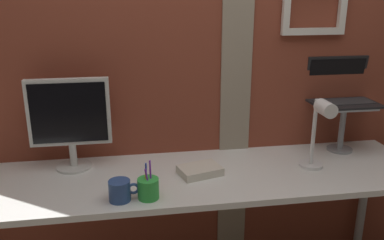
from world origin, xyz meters
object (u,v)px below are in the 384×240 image
monitor (70,117)px  coffee_mug (120,191)px  laptop (340,89)px  desk_lamp (319,127)px  pen_cup (148,188)px

monitor → coffee_mug: 0.50m
laptop → desk_lamp: 0.41m
laptop → coffee_mug: size_ratio=2.71×
laptop → monitor: bearing=-177.3°
laptop → pen_cup: bearing=-157.7°
monitor → coffee_mug: bearing=-58.4°
desk_lamp → pen_cup: (-0.84, -0.15, -0.18)m
monitor → laptop: (1.46, 0.07, 0.07)m
monitor → pen_cup: (0.36, -0.38, -0.22)m
desk_lamp → pen_cup: desk_lamp is taller
pen_cup → coffee_mug: pen_cup is taller
monitor → coffee_mug: size_ratio=3.50×
laptop → coffee_mug: (-1.22, -0.45, -0.29)m
monitor → coffee_mug: (0.24, -0.38, -0.22)m
pen_cup → coffee_mug: bearing=-180.0°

